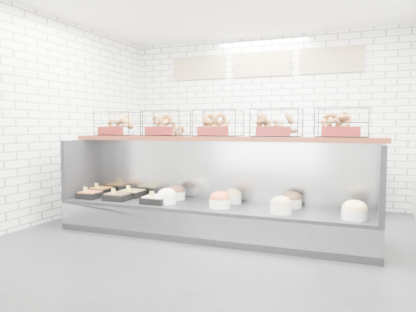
% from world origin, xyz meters
% --- Properties ---
extents(ground, '(5.50, 5.50, 0.00)m').
position_xyz_m(ground, '(0.00, 0.00, 0.00)').
color(ground, black).
rests_on(ground, ground).
extents(room_shell, '(5.02, 5.51, 3.01)m').
position_xyz_m(room_shell, '(0.00, 0.60, 2.06)').
color(room_shell, white).
rests_on(room_shell, ground).
extents(display_case, '(4.00, 0.90, 1.20)m').
position_xyz_m(display_case, '(-0.01, 0.34, 0.33)').
color(display_case, black).
rests_on(display_case, ground).
extents(bagel_shelf, '(4.10, 0.50, 0.40)m').
position_xyz_m(bagel_shelf, '(-0.00, 0.52, 1.38)').
color(bagel_shelf, '#4D1E10').
rests_on(bagel_shelf, display_case).
extents(prep_counter, '(4.00, 0.60, 1.20)m').
position_xyz_m(prep_counter, '(-0.01, 2.43, 0.47)').
color(prep_counter, '#93969B').
rests_on(prep_counter, ground).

